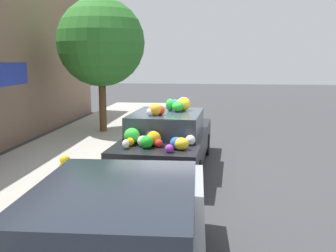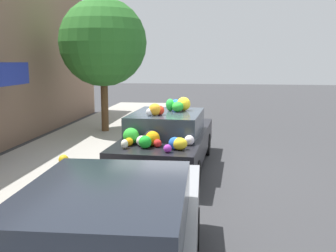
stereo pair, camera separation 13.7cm
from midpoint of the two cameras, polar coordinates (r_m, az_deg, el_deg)
name	(u,v)px [view 2 (the right image)]	position (r m, az deg, el deg)	size (l,w,h in m)	color
ground_plane	(170,167)	(9.37, 0.76, -6.02)	(60.00, 60.00, 0.00)	#38383A
sidewalk_curb	(62,161)	(10.03, -14.80, -4.87)	(24.00, 3.20, 0.14)	#9E998E
street_tree	(103,43)	(13.18, -9.12, 11.85)	(2.85, 2.85, 4.34)	brown
fire_hydrant	(64,174)	(7.44, -14.31, -6.70)	(0.20, 0.20, 0.70)	gold
art_car	(167,139)	(9.14, 0.35, -1.84)	(4.54, 1.94, 1.66)	black
parked_car_plain	(110,246)	(4.15, -7.38, -16.84)	(4.48, 1.90, 1.38)	gray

